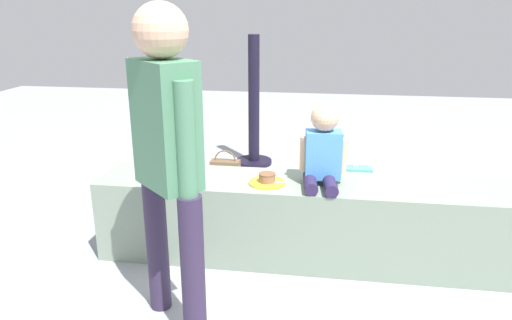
% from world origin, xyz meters
% --- Properties ---
extents(ground_plane, '(12.00, 12.00, 0.00)m').
position_xyz_m(ground_plane, '(0.00, 0.00, 0.00)').
color(ground_plane, '#91959C').
extents(concrete_ledge, '(2.66, 0.46, 0.51)m').
position_xyz_m(concrete_ledge, '(0.00, 0.00, 0.26)').
color(concrete_ledge, gray).
rests_on(concrete_ledge, ground_plane).
extents(child_seated, '(0.28, 0.32, 0.48)m').
position_xyz_m(child_seated, '(0.04, -0.02, 0.73)').
color(child_seated, '#291F45').
rests_on(child_seated, concrete_ledge).
extents(adult_standing, '(0.37, 0.36, 1.55)m').
position_xyz_m(adult_standing, '(-0.65, -0.75, 0.94)').
color(adult_standing, '#302540').
rests_on(adult_standing, ground_plane).
extents(cake_plate, '(0.22, 0.22, 0.07)m').
position_xyz_m(cake_plate, '(-0.28, -0.06, 0.53)').
color(cake_plate, yellow).
rests_on(cake_plate, concrete_ledge).
extents(gift_bag, '(0.25, 0.11, 0.38)m').
position_xyz_m(gift_bag, '(0.31, 0.86, 0.17)').
color(gift_bag, '#59C6B2').
rests_on(gift_bag, ground_plane).
extents(railing_post, '(0.36, 0.36, 1.28)m').
position_xyz_m(railing_post, '(-0.65, 1.82, 0.49)').
color(railing_post, black).
rests_on(railing_post, ground_plane).
extents(water_bottle_near_gift, '(0.07, 0.07, 0.19)m').
position_xyz_m(water_bottle_near_gift, '(-0.83, 0.68, 0.09)').
color(water_bottle_near_gift, silver).
rests_on(water_bottle_near_gift, ground_plane).
extents(party_cup_red, '(0.09, 0.09, 0.12)m').
position_xyz_m(party_cup_red, '(0.05, 0.73, 0.06)').
color(party_cup_red, red).
rests_on(party_cup_red, ground_plane).
extents(cake_box_white, '(0.33, 0.31, 0.12)m').
position_xyz_m(cake_box_white, '(0.54, 0.47, 0.06)').
color(cake_box_white, white).
rests_on(cake_box_white, ground_plane).
extents(handbag_black_leather, '(0.32, 0.12, 0.33)m').
position_xyz_m(handbag_black_leather, '(-0.44, 0.48, 0.11)').
color(handbag_black_leather, black).
rests_on(handbag_black_leather, ground_plane).
extents(handbag_brown_canvas, '(0.26, 0.12, 0.32)m').
position_xyz_m(handbag_brown_canvas, '(-0.81, 1.22, 0.12)').
color(handbag_brown_canvas, brown).
rests_on(handbag_brown_canvas, ground_plane).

